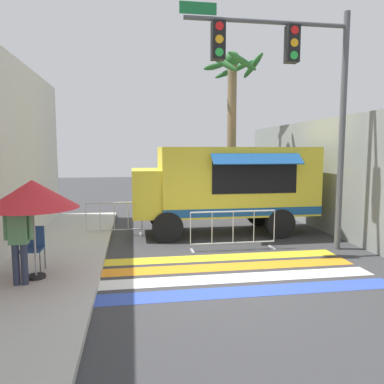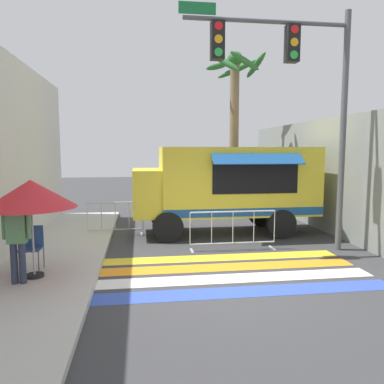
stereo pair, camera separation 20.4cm
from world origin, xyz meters
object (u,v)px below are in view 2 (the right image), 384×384
(food_truck, at_px, (223,183))
(palm_tree, at_px, (235,106))
(patio_umbrella, at_px, (31,194))
(traffic_signal_pole, at_px, (294,79))
(barricade_front, at_px, (233,230))
(vendor_person, at_px, (17,234))
(folding_chair, at_px, (31,244))
(barricade_side, at_px, (115,219))

(food_truck, bearing_deg, palm_tree, 69.95)
(food_truck, relative_size, patio_umbrella, 2.90)
(food_truck, relative_size, palm_tree, 0.88)
(food_truck, xyz_separation_m, traffic_signal_pole, (1.24, -2.41, 2.84))
(patio_umbrella, bearing_deg, barricade_front, 22.46)
(palm_tree, bearing_deg, vendor_person, -129.31)
(food_truck, distance_m, palm_tree, 4.42)
(traffic_signal_pole, xyz_separation_m, folding_chair, (-6.18, -1.06, -3.77))
(traffic_signal_pole, relative_size, folding_chair, 6.56)
(traffic_signal_pole, bearing_deg, palm_tree, 90.75)
(folding_chair, distance_m, barricade_side, 3.91)
(patio_umbrella, height_order, barricade_side, patio_umbrella)
(food_truck, xyz_separation_m, folding_chair, (-4.93, -3.46, -0.92))
(traffic_signal_pole, bearing_deg, folding_chair, -170.29)
(barricade_front, bearing_deg, vendor_person, -154.90)
(food_truck, relative_size, vendor_person, 3.38)
(patio_umbrella, relative_size, vendor_person, 1.17)
(vendor_person, relative_size, barricade_side, 0.98)
(barricade_side, xyz_separation_m, palm_tree, (4.58, 3.07, 3.91))
(patio_umbrella, xyz_separation_m, barricade_side, (1.35, 4.07, -1.29))
(barricade_front, relative_size, barricade_side, 1.35)
(barricade_front, height_order, palm_tree, palm_tree)
(food_truck, xyz_separation_m, barricade_front, (-0.19, -2.05, -1.09))
(traffic_signal_pole, height_order, barricade_side, traffic_signal_pole)
(patio_umbrella, bearing_deg, folding_chair, 109.63)
(folding_chair, relative_size, barricade_front, 0.40)
(barricade_side, bearing_deg, patio_umbrella, -108.35)
(vendor_person, xyz_separation_m, barricade_front, (4.77, 2.24, -0.55))
(food_truck, distance_m, folding_chair, 6.10)
(vendor_person, bearing_deg, palm_tree, 49.84)
(traffic_signal_pole, relative_size, palm_tree, 0.95)
(traffic_signal_pole, height_order, barricade_front, traffic_signal_pole)
(patio_umbrella, height_order, vendor_person, patio_umbrella)
(patio_umbrella, height_order, palm_tree, palm_tree)
(traffic_signal_pole, distance_m, folding_chair, 7.31)
(folding_chair, bearing_deg, traffic_signal_pole, 18.71)
(food_truck, height_order, palm_tree, palm_tree)
(traffic_signal_pole, bearing_deg, patio_umbrella, -165.71)
(patio_umbrella, bearing_deg, vendor_person, -119.49)
(vendor_person, bearing_deg, barricade_front, 24.25)
(patio_umbrella, distance_m, barricade_side, 4.48)
(food_truck, bearing_deg, patio_umbrella, -140.43)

